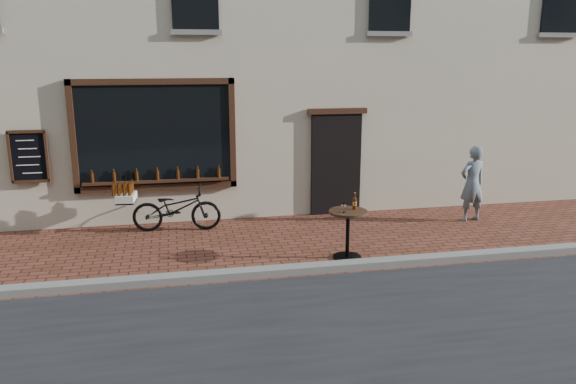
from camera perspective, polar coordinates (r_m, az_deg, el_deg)
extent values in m
plane|color=#51281A|center=(8.89, -0.82, -8.83)|extent=(90.00, 90.00, 0.00)
cube|color=slate|center=(9.05, -1.06, -8.00)|extent=(90.00, 0.25, 0.12)
cube|color=black|center=(11.63, -13.39, 5.64)|extent=(3.00, 0.06, 2.00)
cube|color=black|center=(11.52, -13.68, 10.85)|extent=(3.24, 0.10, 0.12)
cube|color=black|center=(11.80, -13.11, 0.53)|extent=(3.24, 0.10, 0.12)
cube|color=black|center=(11.77, -21.02, 5.19)|extent=(0.12, 0.10, 2.24)
cube|color=black|center=(11.66, -5.67, 5.97)|extent=(0.12, 0.10, 2.24)
cube|color=black|center=(11.72, -13.14, 1.09)|extent=(2.90, 0.16, 0.05)
cube|color=black|center=(12.25, 4.88, 2.79)|extent=(1.10, 0.10, 2.20)
cube|color=black|center=(12.05, 5.04, 8.19)|extent=(1.30, 0.10, 0.12)
cube|color=black|center=(11.99, -24.83, 3.28)|extent=(0.62, 0.04, 0.92)
cylinder|color=#3D1C07|center=(11.80, -19.25, 1.36)|extent=(0.06, 0.06, 0.19)
cylinder|color=#3D1C07|center=(11.75, -17.24, 1.46)|extent=(0.06, 0.06, 0.19)
cylinder|color=#3D1C07|center=(11.72, -15.21, 1.56)|extent=(0.06, 0.06, 0.19)
cylinder|color=#3D1C07|center=(11.70, -13.18, 1.66)|extent=(0.06, 0.06, 0.19)
cylinder|color=#3D1C07|center=(11.69, -11.14, 1.76)|extent=(0.06, 0.06, 0.19)
cylinder|color=#3D1C07|center=(11.70, -9.10, 1.86)|extent=(0.06, 0.06, 0.19)
cylinder|color=#3D1C07|center=(11.72, -7.06, 1.95)|extent=(0.06, 0.06, 0.19)
cube|color=black|center=(14.39, 26.05, 17.14)|extent=(0.90, 0.06, 1.40)
imported|color=black|center=(11.35, -11.24, -1.64)|extent=(1.78, 0.76, 0.91)
cube|color=black|center=(11.43, -16.09, -0.92)|extent=(0.39, 0.52, 0.03)
cube|color=white|center=(11.41, -16.11, -0.50)|extent=(0.39, 0.54, 0.14)
cylinder|color=#3D1C07|center=(11.18, -15.81, 0.12)|extent=(0.06, 0.06, 0.19)
cylinder|color=#3D1C07|center=(11.20, -16.32, 0.10)|extent=(0.06, 0.06, 0.19)
cylinder|color=#3D1C07|center=(11.22, -16.83, 0.09)|extent=(0.06, 0.06, 0.19)
cylinder|color=#3D1C07|center=(11.24, -17.34, 0.08)|extent=(0.06, 0.06, 0.19)
cylinder|color=#3D1C07|center=(11.30, -15.72, 0.26)|extent=(0.06, 0.06, 0.19)
cylinder|color=#3D1C07|center=(11.32, -16.22, 0.25)|extent=(0.06, 0.06, 0.19)
cylinder|color=#3D1C07|center=(11.34, -16.72, 0.23)|extent=(0.06, 0.06, 0.19)
cylinder|color=#3D1C07|center=(11.35, -17.23, 0.22)|extent=(0.06, 0.06, 0.19)
cylinder|color=#3D1C07|center=(11.42, -15.62, 0.40)|extent=(0.06, 0.06, 0.19)
cylinder|color=#3D1C07|center=(11.43, -16.12, 0.39)|extent=(0.06, 0.06, 0.19)
cylinder|color=#3D1C07|center=(11.45, -16.62, 0.37)|extent=(0.06, 0.06, 0.19)
cylinder|color=#3D1C07|center=(11.47, -17.12, 0.36)|extent=(0.06, 0.06, 0.19)
cylinder|color=#3D1C07|center=(11.53, -15.53, 0.54)|extent=(0.06, 0.06, 0.19)
cylinder|color=black|center=(9.82, 6.01, -6.57)|extent=(0.48, 0.48, 0.03)
cylinder|color=black|center=(9.69, 6.07, -4.34)|extent=(0.07, 0.07, 0.77)
cylinder|color=black|center=(9.57, 6.13, -2.02)|extent=(0.66, 0.66, 0.04)
cylinder|color=gold|center=(9.64, 6.78, -1.16)|extent=(0.07, 0.07, 0.07)
cylinder|color=white|center=(9.44, 5.65, -1.64)|extent=(0.09, 0.09, 0.14)
imported|color=slate|center=(12.35, 18.21, 0.81)|extent=(0.64, 0.47, 1.60)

